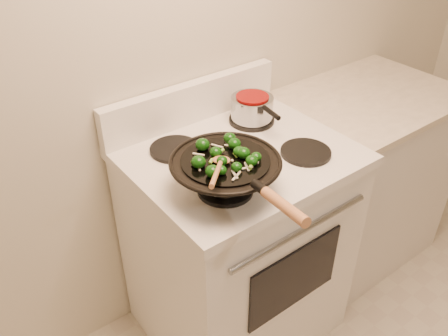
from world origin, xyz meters
TOP-DOWN VIEW (x-y plane):
  - stove at (-0.09, 1.17)m, footprint 0.78×0.67m
  - counter_unit at (0.67, 1.20)m, footprint 0.86×0.62m
  - wok at (-0.27, 1.02)m, footprint 0.35×0.58m
  - stirfry at (-0.27, 1.02)m, footprint 0.21×0.22m
  - wooden_spoon at (-0.34, 0.97)m, footprint 0.20×0.21m
  - saucepan at (0.09, 1.32)m, footprint 0.17×0.27m

SIDE VIEW (x-z plane):
  - counter_unit at x=0.67m, z-range 0.00..0.91m
  - stove at x=-0.09m, z-range -0.07..1.01m
  - saucepan at x=0.09m, z-range 0.93..1.03m
  - wok at x=-0.27m, z-range 0.91..1.08m
  - stirfry at x=-0.27m, z-range 1.04..1.07m
  - wooden_spoon at x=-0.34m, z-range 1.03..1.11m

